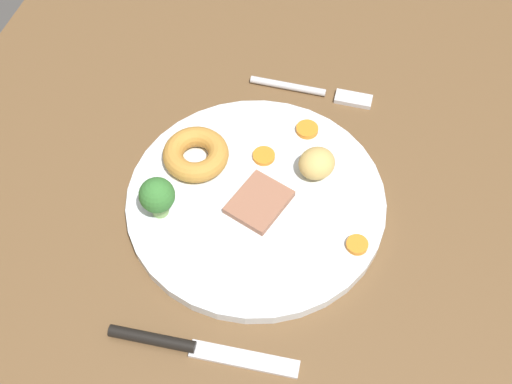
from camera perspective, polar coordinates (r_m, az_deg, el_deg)
The scene contains 11 objects.
dining_table at distance 72.99cm, azimuth 1.37°, elevation -1.79°, with size 120.00×84.00×3.60cm, color brown.
dinner_plate at distance 70.81cm, azimuth 0.00°, elevation -0.78°, with size 28.14×28.14×1.40cm, color white.
meat_slice_main at distance 69.41cm, azimuth 0.28°, elevation -0.89°, with size 6.29×5.15×0.80cm, color #9E664C.
yorkshire_pudding at distance 72.52cm, azimuth -5.30°, elevation 3.32°, with size 7.37×7.37×2.30cm, color #C68938.
roast_potato_left at distance 71.17cm, azimuth 5.35°, elevation 2.52°, with size 3.80×4.13×3.24cm, color #D8B260.
carrot_coin_front at distance 75.79cm, azimuth 4.51°, elevation 5.50°, with size 2.58×2.58×0.59cm, color orange.
carrot_coin_back at distance 73.20cm, azimuth 0.69°, elevation 3.18°, with size 2.53×2.53×0.50cm, color orange.
carrot_coin_side at distance 67.59cm, azimuth 8.86°, elevation -4.60°, with size 2.28×2.28×0.57cm, color orange.
broccoli_floret at distance 67.54cm, azimuth -8.67°, elevation -0.37°, with size 3.78×3.78×5.03cm.
fork at distance 81.63cm, azimuth 5.17°, elevation 8.78°, with size 2.10×15.28×0.90cm.
knife at distance 63.82cm, azimuth -6.18°, elevation -13.30°, with size 2.68×18.56×1.20cm.
Camera 1 is at (38.25, 8.87, 63.33)cm, focal length 45.60 mm.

